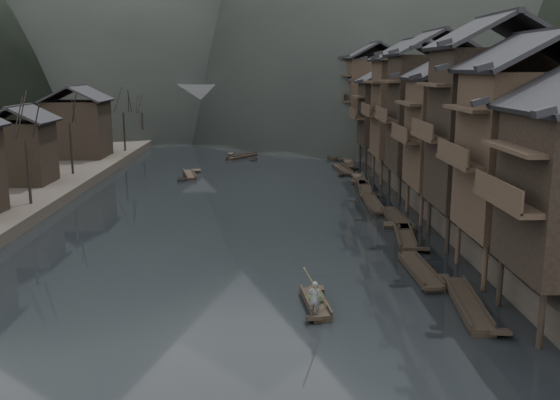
{
  "coord_description": "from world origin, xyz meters",
  "views": [
    {
      "loc": [
        2.66,
        -34.89,
        11.71
      ],
      "look_at": [
        3.5,
        8.45,
        2.5
      ],
      "focal_mm": 40.0,
      "sensor_mm": 36.0,
      "label": 1
    }
  ],
  "objects": [
    {
      "name": "stilt_houses",
      "position": [
        17.28,
        19.68,
        8.84
      ],
      "size": [
        9.0,
        67.6,
        15.33
      ],
      "color": "black",
      "rests_on": "ground"
    },
    {
      "name": "water",
      "position": [
        0.0,
        0.0,
        0.0
      ],
      "size": [
        300.0,
        300.0,
        0.0
      ],
      "primitive_type": "plane",
      "color": "black",
      "rests_on": "ground"
    },
    {
      "name": "hero_sampan",
      "position": [
        5.0,
        -5.55,
        0.2
      ],
      "size": [
        1.35,
        4.5,
        0.43
      ],
      "color": "black",
      "rests_on": "water"
    },
    {
      "name": "boatman",
      "position": [
        4.84,
        -7.1,
        1.27
      ],
      "size": [
        0.68,
        0.52,
        1.68
      ],
      "primitive_type": "imported",
      "rotation": [
        0.0,
        0.0,
        2.94
      ],
      "color": "#59595B",
      "rests_on": "hero_sampan"
    },
    {
      "name": "right_bank",
      "position": [
        35.0,
        40.0,
        0.9
      ],
      "size": [
        40.0,
        200.0,
        1.8
      ],
      "primitive_type": "cube",
      "color": "#2D2823",
      "rests_on": "ground"
    },
    {
      "name": "bare_trees",
      "position": [
        -17.0,
        23.73,
        6.45
      ],
      "size": [
        3.76,
        72.13,
        7.51
      ],
      "color": "black",
      "rests_on": "left_bank"
    },
    {
      "name": "cargo_heap",
      "position": [
        5.02,
        -5.35,
        0.72
      ],
      "size": [
        0.98,
        1.28,
        0.59
      ],
      "primitive_type": "ellipsoid",
      "color": "black",
      "rests_on": "hero_sampan"
    },
    {
      "name": "stone_bridge",
      "position": [
        -0.0,
        72.0,
        5.11
      ],
      "size": [
        40.0,
        6.0,
        9.0
      ],
      "color": "#4C4C4F",
      "rests_on": "ground"
    },
    {
      "name": "midriver_boats",
      "position": [
        -1.89,
        52.84,
        0.2
      ],
      "size": [
        11.97,
        41.76,
        0.45
      ],
      "color": "black",
      "rests_on": "water"
    },
    {
      "name": "bamboo_pole",
      "position": [
        5.04,
        -7.1,
        3.74
      ],
      "size": [
        1.63,
        2.28,
        3.26
      ],
      "primitive_type": "cylinder",
      "rotation": [
        0.7,
        0.0,
        -0.62
      ],
      "color": "#8C7A51",
      "rests_on": "boatman"
    },
    {
      "name": "moored_sampans",
      "position": [
        12.03,
        26.83,
        0.2
      ],
      "size": [
        3.25,
        73.93,
        0.47
      ],
      "color": "black",
      "rests_on": "water"
    },
    {
      "name": "left_houses",
      "position": [
        -20.5,
        20.12,
        5.66
      ],
      "size": [
        8.1,
        53.2,
        8.73
      ],
      "color": "black",
      "rests_on": "left_bank"
    }
  ]
}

